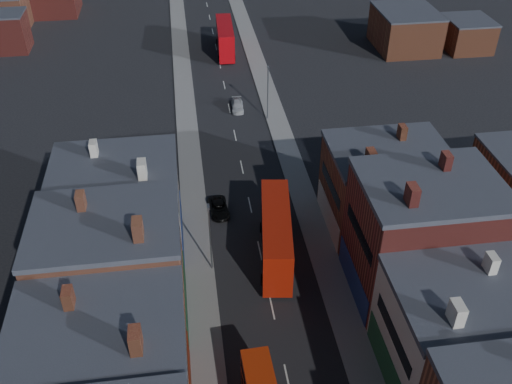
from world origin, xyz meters
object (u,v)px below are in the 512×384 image
object	(u,v)px
bus_2	(225,38)
car_3	(237,106)
car_2	(219,208)
bus_1	(276,235)

from	to	relation	value
bus_2	car_3	xyz separation A→B (m)	(-0.30, -21.72, -2.15)
car_2	car_3	xyz separation A→B (m)	(4.88, 24.36, -0.00)
bus_2	bus_1	bearing A→B (deg)	-87.63
bus_1	car_3	distance (m)	32.62
car_2	bus_2	bearing A→B (deg)	78.99
bus_2	car_3	size ratio (longest dim) A/B	2.84
bus_2	car_3	world-z (taller)	bus_2
bus_2	car_2	distance (m)	46.42
car_2	car_3	size ratio (longest dim) A/B	1.05
car_2	bus_1	bearing A→B (deg)	-62.25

